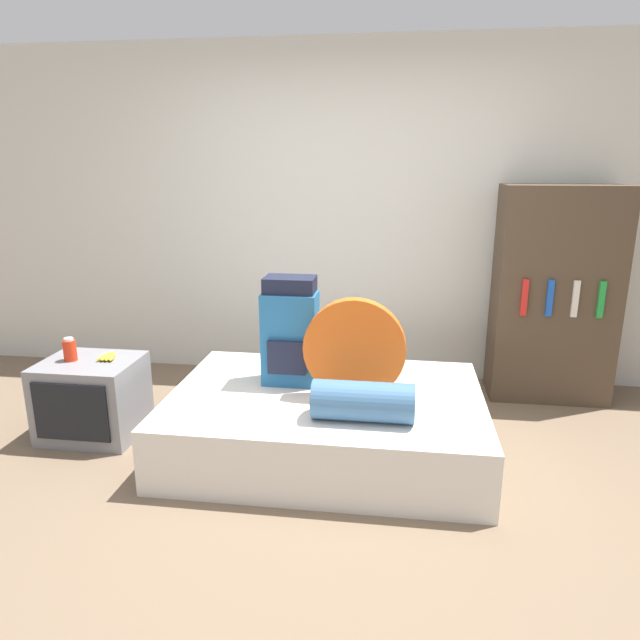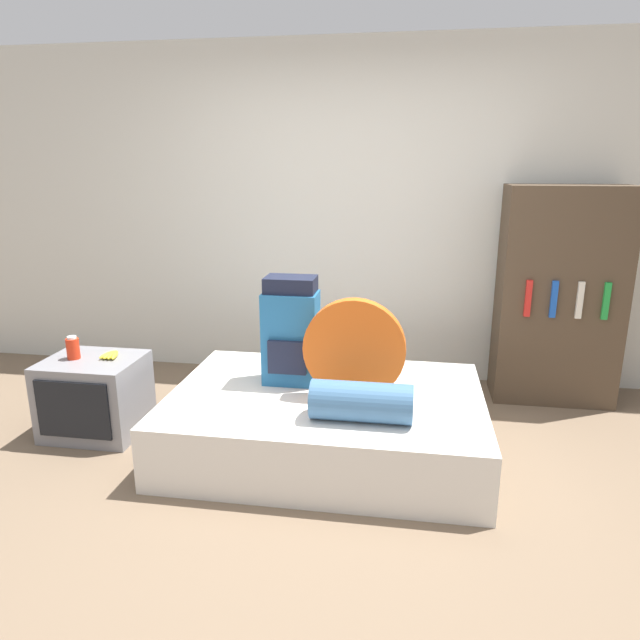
{
  "view_description": "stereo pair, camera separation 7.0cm",
  "coord_description": "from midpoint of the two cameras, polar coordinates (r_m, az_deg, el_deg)",
  "views": [
    {
      "loc": [
        0.39,
        -2.6,
        1.71
      ],
      "look_at": [
        -0.05,
        0.55,
        0.82
      ],
      "focal_mm": 32.0,
      "sensor_mm": 36.0,
      "label": 1
    },
    {
      "loc": [
        0.45,
        -2.59,
        1.71
      ],
      "look_at": [
        -0.05,
        0.55,
        0.82
      ],
      "focal_mm": 32.0,
      "sensor_mm": 36.0,
      "label": 2
    }
  ],
  "objects": [
    {
      "name": "tent_bag",
      "position": [
        3.28,
        4.05,
        -2.91
      ],
      "size": [
        0.59,
        0.08,
        0.59
      ],
      "color": "#E05B19",
      "rests_on": "bed"
    },
    {
      "name": "television",
      "position": [
        3.96,
        -21.11,
        -7.11
      ],
      "size": [
        0.59,
        0.5,
        0.5
      ],
      "color": "gray",
      "rests_on": "ground_plane"
    },
    {
      "name": "bed",
      "position": [
        3.52,
        1.21,
        -10.08
      ],
      "size": [
        1.85,
        1.31,
        0.37
      ],
      "color": "silver",
      "rests_on": "ground_plane"
    },
    {
      "name": "banana_bunch",
      "position": [
        3.87,
        -19.64,
        -3.3
      ],
      "size": [
        0.12,
        0.15,
        0.03
      ],
      "color": "yellow",
      "rests_on": "television"
    },
    {
      "name": "bookshelf",
      "position": [
        4.45,
        23.21,
        2.2
      ],
      "size": [
        0.84,
        0.42,
        1.56
      ],
      "color": "#473828",
      "rests_on": "ground_plane"
    },
    {
      "name": "wall_back",
      "position": [
        4.54,
        3.88,
        10.36
      ],
      "size": [
        8.0,
        0.05,
        2.6
      ],
      "color": "silver",
      "rests_on": "ground_plane"
    },
    {
      "name": "canister",
      "position": [
        3.92,
        -23.01,
        -2.6
      ],
      "size": [
        0.08,
        0.08,
        0.15
      ],
      "color": "red",
      "rests_on": "television"
    },
    {
      "name": "sleeping_roll",
      "position": [
        3.06,
        4.83,
        -8.15
      ],
      "size": [
        0.54,
        0.21,
        0.21
      ],
      "color": "#3D668E",
      "rests_on": "bed"
    },
    {
      "name": "ground_plane",
      "position": [
        3.13,
        -0.04,
        -17.48
      ],
      "size": [
        16.0,
        16.0,
        0.0
      ],
      "primitive_type": "plane",
      "color": "brown"
    },
    {
      "name": "backpack",
      "position": [
        3.5,
        -2.36,
        -1.22
      ],
      "size": [
        0.33,
        0.25,
        0.67
      ],
      "color": "#23669E",
      "rests_on": "bed"
    }
  ]
}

